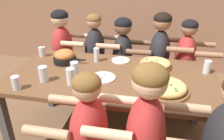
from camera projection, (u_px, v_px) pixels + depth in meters
The scene contains 19 objects.
ground_plane at pixel (112, 137), 2.35m from camera, with size 18.00×18.00×0.00m, color brown.
dining_table at pixel (112, 82), 2.06m from camera, with size 1.91×0.98×0.76m.
pizza_board_main at pixel (166, 88), 1.75m from camera, with size 0.37×0.37×0.06m.
pizza_board_second at pixel (155, 64), 2.17m from camera, with size 0.33×0.33×0.06m.
skillet_bowl at pixel (65, 57), 2.26m from camera, with size 0.34×0.23×0.14m.
empty_plate_a at pixel (103, 77), 1.97m from camera, with size 0.23×0.23×0.02m.
empty_plate_b at pixel (121, 60), 2.32m from camera, with size 0.19×0.19×0.02m.
cocktail_glass_blue at pixel (42, 52), 2.42m from camera, with size 0.07×0.07×0.13m.
drinking_glass_a at pixel (43, 74), 1.89m from camera, with size 0.08×0.08×0.14m.
drinking_glass_b at pixel (97, 55), 2.28m from camera, with size 0.06×0.06×0.15m.
drinking_glass_c at pixel (16, 83), 1.77m from camera, with size 0.07×0.07×0.12m.
drinking_glass_d at pixel (75, 70), 1.98m from camera, with size 0.08×0.08×0.14m.
drinking_glass_e at pixel (207, 68), 2.04m from camera, with size 0.07×0.07×0.12m.
drinking_glass_f at pixel (71, 78), 1.84m from camera, with size 0.07×0.07×0.15m.
diner_far_midleft at pixel (96, 64), 2.81m from camera, with size 0.51×0.40×1.17m.
diner_far_left at pixel (64, 59), 2.87m from camera, with size 0.51×0.40×1.20m.
diner_far_right at pixel (183, 72), 2.63m from camera, with size 0.51×0.40×1.15m.
diner_far_midright at pixel (158, 66), 2.66m from camera, with size 0.51×0.40×1.21m.
diner_far_center at pixel (123, 66), 2.75m from camera, with size 0.51×0.40×1.14m.
Camera 1 is at (0.35, -1.77, 1.68)m, focal length 35.00 mm.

